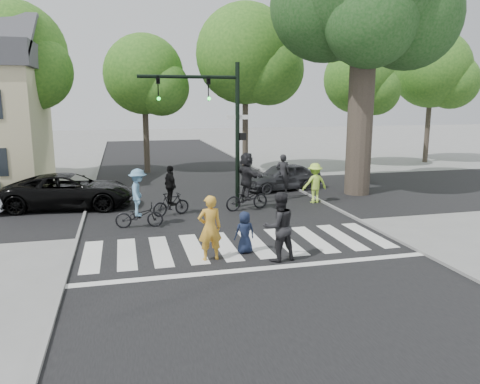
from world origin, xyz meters
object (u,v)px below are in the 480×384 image
object	(u,v)px
cyclist_left	(139,202)
pedestrian_adult	(279,227)
traffic_signal	(217,115)
car_grey	(282,177)
cyclist_right	(247,185)
pedestrian_child	(245,232)
pedestrian_woman	(210,228)
car_suv	(70,191)
cyclist_mid	(171,195)

from	to	relation	value
cyclist_left	pedestrian_adult	bearing A→B (deg)	-50.73
traffic_signal	car_grey	xyz separation A→B (m)	(3.95, 3.12, -3.22)
car_grey	traffic_signal	bearing A→B (deg)	-63.25
cyclist_right	cyclist_left	bearing A→B (deg)	-159.28
pedestrian_child	cyclist_right	size ratio (longest dim) A/B	0.53
pedestrian_adult	cyclist_left	size ratio (longest dim) A/B	0.94
traffic_signal	pedestrian_woman	size ratio (longest dim) A/B	3.17
pedestrian_child	pedestrian_adult	bearing A→B (deg)	123.47
pedestrian_woman	cyclist_left	size ratio (longest dim) A/B	0.89
pedestrian_woman	car_grey	xyz separation A→B (m)	(5.48, 9.45, -0.27)
pedestrian_adult	car_suv	world-z (taller)	pedestrian_adult
pedestrian_adult	car_grey	xyz separation A→B (m)	(3.59, 9.98, -0.32)
car_grey	pedestrian_woman	bearing A→B (deg)	-41.68
traffic_signal	car_suv	xyz separation A→B (m)	(-6.05, 1.52, -3.17)
car_grey	pedestrian_child	bearing A→B (deg)	-37.20
traffic_signal	cyclist_left	distance (m)	5.05
pedestrian_woman	cyclist_right	size ratio (longest dim) A/B	0.79
cyclist_left	car_suv	size ratio (longest dim) A/B	0.40
traffic_signal	cyclist_mid	distance (m)	3.80
traffic_signal	pedestrian_adult	distance (m)	7.46
pedestrian_child	car_suv	world-z (taller)	car_suv
pedestrian_adult	cyclist_left	bearing A→B (deg)	-60.53
pedestrian_woman	pedestrian_adult	xyz separation A→B (m)	(1.88, -0.53, 0.05)
pedestrian_child	cyclist_right	distance (m)	5.55
cyclist_mid	car_grey	distance (m)	7.19
traffic_signal	cyclist_right	size ratio (longest dim) A/B	2.49
cyclist_left	traffic_signal	bearing A→B (deg)	34.69
car_suv	car_grey	size ratio (longest dim) A/B	1.32
traffic_signal	cyclist_left	bearing A→B (deg)	-145.31
pedestrian_adult	car_suv	xyz separation A→B (m)	(-6.40, 8.39, -0.27)
car_suv	car_grey	world-z (taller)	car_suv
traffic_signal	car_suv	distance (m)	7.00
cyclist_mid	car_grey	world-z (taller)	cyclist_mid
pedestrian_woman	cyclist_right	bearing A→B (deg)	-118.71
cyclist_mid	cyclist_right	world-z (taller)	cyclist_right
traffic_signal	cyclist_right	bearing A→B (deg)	-30.88
car_suv	cyclist_left	bearing A→B (deg)	-138.35
pedestrian_woman	car_grey	world-z (taller)	pedestrian_woman
pedestrian_child	cyclist_right	bearing A→B (deg)	-113.01
pedestrian_woman	pedestrian_child	world-z (taller)	pedestrian_woman
pedestrian_child	car_suv	bearing A→B (deg)	-60.43
car_grey	cyclist_right	bearing A→B (deg)	-48.86
pedestrian_adult	cyclist_mid	world-z (taller)	pedestrian_adult
pedestrian_woman	car_grey	size ratio (longest dim) A/B	0.47
pedestrian_child	car_suv	size ratio (longest dim) A/B	0.24
traffic_signal	cyclist_left	xyz separation A→B (m)	(-3.36, -2.32, -2.98)
pedestrian_adult	pedestrian_child	bearing A→B (deg)	-58.96
pedestrian_child	cyclist_mid	world-z (taller)	cyclist_mid
cyclist_right	car_grey	distance (m)	4.75
car_suv	pedestrian_woman	bearing A→B (deg)	-143.41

